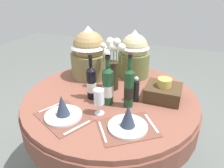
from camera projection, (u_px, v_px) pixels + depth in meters
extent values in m
plane|color=slate|center=(111.00, 168.00, 2.00)|extent=(8.00, 8.00, 0.00)
cylinder|color=brown|center=(110.00, 97.00, 1.66)|extent=(1.31, 1.31, 0.04)
cylinder|color=brown|center=(111.00, 108.00, 1.70)|extent=(1.34, 1.34, 0.16)
cylinder|color=black|center=(111.00, 135.00, 1.83)|extent=(0.12, 0.12, 0.71)
cylinder|color=black|center=(111.00, 166.00, 2.00)|extent=(0.59, 0.59, 0.03)
cube|color=brown|center=(64.00, 117.00, 1.39)|extent=(0.42, 0.38, 0.00)
cylinder|color=white|center=(63.00, 116.00, 1.39)|extent=(0.24, 0.24, 0.02)
cone|color=#2D384C|center=(62.00, 105.00, 1.35)|extent=(0.09, 0.09, 0.14)
cube|color=silver|center=(52.00, 107.00, 1.49)|extent=(0.09, 0.18, 0.00)
cube|color=silver|center=(77.00, 127.00, 1.29)|extent=(0.10, 0.18, 0.00)
cube|color=brown|center=(128.00, 128.00, 1.29)|extent=(0.43, 0.41, 0.00)
cylinder|color=white|center=(128.00, 126.00, 1.29)|extent=(0.24, 0.24, 0.02)
cone|color=#2D384C|center=(128.00, 116.00, 1.25)|extent=(0.09, 0.09, 0.14)
cube|color=silver|center=(103.00, 132.00, 1.26)|extent=(0.12, 0.16, 0.00)
cube|color=silver|center=(151.00, 123.00, 1.33)|extent=(0.12, 0.16, 0.00)
cylinder|color=#332819|center=(112.00, 76.00, 1.69)|extent=(0.10, 0.10, 0.23)
sphere|color=white|center=(103.00, 46.00, 1.60)|extent=(0.04, 0.04, 0.04)
cylinder|color=#4C7038|center=(103.00, 54.00, 1.63)|extent=(0.01, 0.01, 0.11)
sphere|color=white|center=(110.00, 42.00, 1.64)|extent=(0.06, 0.06, 0.06)
cylinder|color=#4C7038|center=(110.00, 52.00, 1.68)|extent=(0.01, 0.01, 0.12)
sphere|color=white|center=(107.00, 53.00, 1.61)|extent=(0.06, 0.06, 0.06)
cylinder|color=#4C7038|center=(107.00, 59.00, 1.63)|extent=(0.01, 0.01, 0.05)
sphere|color=white|center=(114.00, 47.00, 1.61)|extent=(0.07, 0.07, 0.07)
cylinder|color=#4C7038|center=(114.00, 56.00, 1.64)|extent=(0.01, 0.01, 0.09)
sphere|color=white|center=(122.00, 47.00, 1.51)|extent=(0.06, 0.06, 0.06)
cylinder|color=#4C7038|center=(121.00, 58.00, 1.55)|extent=(0.01, 0.01, 0.12)
sphere|color=white|center=(117.00, 42.00, 1.58)|extent=(0.06, 0.06, 0.06)
cylinder|color=#4C7038|center=(117.00, 53.00, 1.62)|extent=(0.01, 0.01, 0.13)
cylinder|color=black|center=(92.00, 84.00, 1.56)|extent=(0.07, 0.07, 0.22)
cylinder|color=silver|center=(92.00, 87.00, 1.57)|extent=(0.07, 0.07, 0.08)
cone|color=black|center=(91.00, 68.00, 1.51)|extent=(0.07, 0.07, 0.03)
cylinder|color=black|center=(90.00, 60.00, 1.48)|extent=(0.03, 0.03, 0.09)
cylinder|color=black|center=(90.00, 56.00, 1.46)|extent=(0.03, 0.03, 0.02)
cylinder|color=#194223|center=(129.00, 90.00, 1.45)|extent=(0.07, 0.07, 0.26)
cylinder|color=black|center=(129.00, 92.00, 1.46)|extent=(0.07, 0.07, 0.09)
cone|color=#194223|center=(130.00, 70.00, 1.39)|extent=(0.07, 0.07, 0.03)
cylinder|color=#194223|center=(130.00, 61.00, 1.36)|extent=(0.02, 0.02, 0.10)
cylinder|color=black|center=(130.00, 56.00, 1.34)|extent=(0.03, 0.03, 0.02)
cylinder|color=#194223|center=(108.00, 88.00, 1.49)|extent=(0.08, 0.08, 0.25)
cylinder|color=silver|center=(108.00, 90.00, 1.50)|extent=(0.08, 0.08, 0.08)
cone|color=#194223|center=(108.00, 69.00, 1.43)|extent=(0.08, 0.08, 0.03)
cylinder|color=#194223|center=(108.00, 61.00, 1.40)|extent=(0.03, 0.03, 0.08)
cylinder|color=black|center=(108.00, 57.00, 1.39)|extent=(0.03, 0.03, 0.02)
cylinder|color=silver|center=(100.00, 113.00, 1.43)|extent=(0.06, 0.06, 0.00)
cylinder|color=silver|center=(99.00, 108.00, 1.41)|extent=(0.01, 0.01, 0.07)
cylinder|color=silver|center=(99.00, 97.00, 1.37)|extent=(0.07, 0.07, 0.10)
cylinder|color=black|center=(136.00, 91.00, 1.54)|extent=(0.05, 0.05, 0.16)
sphere|color=#B7B7BC|center=(136.00, 79.00, 1.49)|extent=(0.03, 0.03, 0.03)
cylinder|color=olive|center=(90.00, 65.00, 1.91)|extent=(0.33, 0.33, 0.22)
sphere|color=#9E7F4C|center=(89.00, 47.00, 1.83)|extent=(0.28, 0.28, 0.28)
cone|color=silver|center=(88.00, 36.00, 1.79)|extent=(0.31, 0.31, 0.18)
cylinder|color=olive|center=(133.00, 64.00, 1.92)|extent=(0.28, 0.28, 0.22)
sphere|color=#C6B784|center=(134.00, 47.00, 1.85)|extent=(0.23, 0.23, 0.23)
cone|color=silver|center=(135.00, 39.00, 1.81)|extent=(0.26, 0.26, 0.15)
cube|color=#47331E|center=(163.00, 92.00, 1.58)|extent=(0.25, 0.23, 0.10)
cylinder|color=gold|center=(164.00, 83.00, 1.54)|extent=(0.10, 0.10, 0.06)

